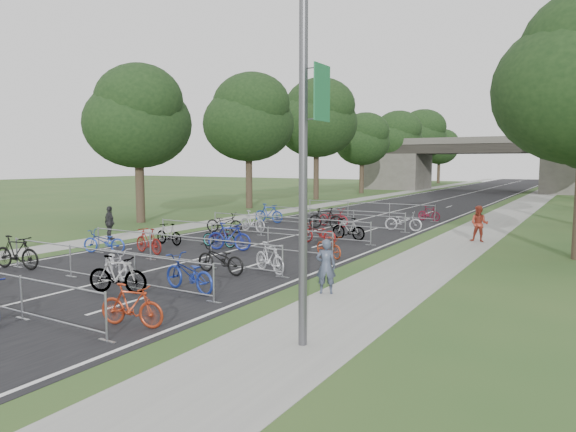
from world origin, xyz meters
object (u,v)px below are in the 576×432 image
overpass_bridge (480,165)px  pedestrian_a (326,267)px  pedestrian_b (479,224)px  pedestrian_c (110,223)px  lamppost (305,140)px

overpass_bridge → pedestrian_a: overpass_bridge is taller
pedestrian_a → pedestrian_b: size_ratio=0.92×
overpass_bridge → pedestrian_c: 55.67m
overpass_bridge → pedestrian_b: (8.71, -46.39, -2.66)m
lamppost → pedestrian_a: 5.55m
pedestrian_a → overpass_bridge: bearing=-110.7°
pedestrian_a → pedestrian_b: pedestrian_b is taller
overpass_bridge → lamppost: (8.33, -63.00, 0.75)m
pedestrian_b → pedestrian_c: (-15.75, -8.77, -0.03)m
lamppost → pedestrian_c: lamppost is taller
overpass_bridge → pedestrian_b: overpass_bridge is taller
pedestrian_b → pedestrian_c: bearing=-149.2°
pedestrian_c → overpass_bridge: bearing=-80.0°
lamppost → pedestrian_a: (-1.53, 4.05, -3.47)m
lamppost → pedestrian_a: size_ratio=5.09×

